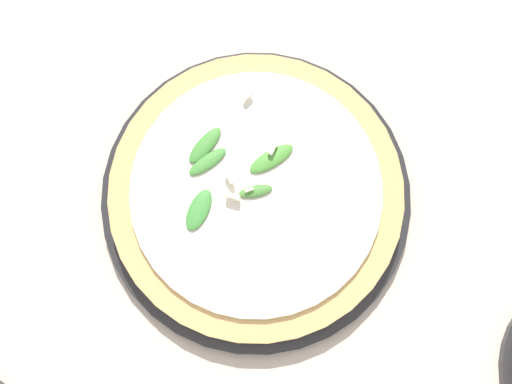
{
  "coord_description": "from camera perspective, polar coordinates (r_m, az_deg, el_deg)",
  "views": [
    {
      "loc": [
        -0.01,
        0.13,
        0.7
      ],
      "look_at": [
        0.01,
        -0.03,
        0.03
      ],
      "focal_mm": 50.0,
      "sensor_mm": 36.0,
      "label": 1
    }
  ],
  "objects": [
    {
      "name": "ground_plane",
      "position": [
        0.72,
        0.64,
        -2.66
      ],
      "size": [
        6.0,
        6.0,
        0.0
      ],
      "primitive_type": "plane",
      "color": "beige"
    },
    {
      "name": "pizza_arugula_main",
      "position": [
        0.71,
        -0.01,
        -0.24
      ],
      "size": [
        0.31,
        0.31,
        0.05
      ],
      "color": "black",
      "rests_on": "ground_plane"
    }
  ]
}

